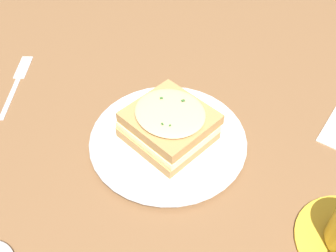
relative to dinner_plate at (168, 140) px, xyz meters
name	(u,v)px	position (x,y,z in m)	size (l,w,h in m)	color
ground_plane	(164,132)	(-0.02, 0.01, -0.01)	(2.40, 2.40, 0.00)	brown
dinner_plate	(168,140)	(0.00, 0.00, 0.00)	(0.26, 0.26, 0.02)	white
sandwich	(169,124)	(0.00, 0.00, 0.04)	(0.13, 0.13, 0.06)	#B2844C
fork	(19,78)	(-0.32, -0.11, -0.01)	(0.15, 0.13, 0.00)	silver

